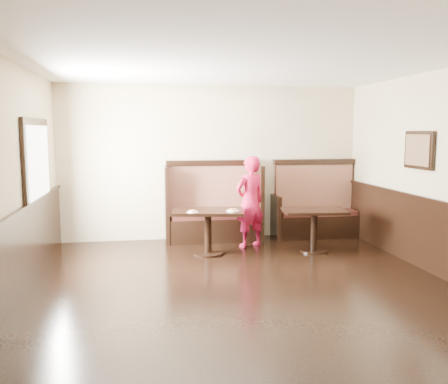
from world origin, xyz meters
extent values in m
plane|color=black|center=(0.00, 0.00, 0.00)|extent=(7.00, 7.00, 0.00)
plane|color=beige|center=(0.00, 3.50, 1.40)|extent=(5.50, 0.00, 5.50)
plane|color=white|center=(0.00, 0.00, 2.80)|extent=(7.00, 7.00, 0.00)
cube|color=black|center=(-2.72, 0.00, 0.50)|extent=(0.05, 6.90, 1.00)
cube|color=black|center=(-2.71, 1.90, 1.55)|extent=(0.05, 1.50, 1.20)
cube|color=white|center=(-2.69, 1.90, 1.55)|extent=(0.01, 1.30, 1.00)
cube|color=black|center=(2.71, 1.20, 1.70)|extent=(0.04, 0.70, 0.55)
cube|color=olive|center=(2.69, 1.20, 1.70)|extent=(0.01, 0.60, 0.45)
cube|color=black|center=(0.00, 3.22, 0.21)|extent=(1.60, 0.50, 0.42)
cube|color=#381711|center=(0.00, 3.22, 0.46)|extent=(1.54, 0.46, 0.09)
cube|color=#4D0F0F|center=(0.00, 3.43, 0.90)|extent=(1.60, 0.12, 0.92)
cube|color=black|center=(0.00, 3.43, 1.40)|extent=(1.68, 0.16, 0.10)
cube|color=black|center=(-0.84, 3.32, 0.68)|extent=(0.07, 0.72, 1.36)
cube|color=black|center=(0.84, 3.32, 0.68)|extent=(0.07, 0.72, 1.36)
cube|color=black|center=(1.95, 3.22, 0.21)|extent=(1.50, 0.50, 0.42)
cube|color=#381711|center=(1.95, 3.22, 0.46)|extent=(1.44, 0.46, 0.09)
cube|color=#4D0F0F|center=(1.95, 3.43, 0.90)|extent=(1.50, 0.12, 0.92)
cube|color=black|center=(1.95, 3.43, 1.40)|extent=(1.58, 0.16, 0.10)
cube|color=black|center=(1.16, 3.32, 0.40)|extent=(0.07, 0.72, 0.80)
cube|color=black|center=(2.74, 3.32, 0.40)|extent=(0.07, 0.72, 0.80)
cube|color=black|center=(-0.23, 2.30, 0.70)|extent=(1.24, 0.89, 0.05)
cylinder|color=black|center=(-0.23, 2.30, 0.34)|extent=(0.11, 0.11, 0.66)
cylinder|color=black|center=(-0.23, 2.30, 0.01)|extent=(0.49, 0.49, 0.03)
cube|color=black|center=(1.51, 2.20, 0.68)|extent=(1.08, 0.77, 0.05)
cylinder|color=black|center=(1.51, 2.20, 0.33)|extent=(0.11, 0.11, 0.64)
cylinder|color=black|center=(1.51, 2.20, 0.01)|extent=(0.48, 0.48, 0.03)
imported|color=#C3143F|center=(0.55, 2.70, 0.78)|extent=(0.67, 0.57, 1.56)
cylinder|color=white|center=(-0.49, 2.13, 0.73)|extent=(0.18, 0.18, 0.01)
cylinder|color=tan|center=(-0.49, 2.13, 0.74)|extent=(0.11, 0.11, 0.01)
cylinder|color=#EABA54|center=(-0.49, 2.13, 0.75)|extent=(0.10, 0.10, 0.01)
cylinder|color=white|center=(0.14, 2.13, 0.73)|extent=(0.20, 0.20, 0.01)
cylinder|color=tan|center=(0.14, 2.13, 0.74)|extent=(0.12, 0.12, 0.02)
cylinder|color=#EABA54|center=(0.14, 2.13, 0.76)|extent=(0.11, 0.11, 0.01)
camera|label=1|loc=(-1.22, -5.11, 1.97)|focal=38.00mm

